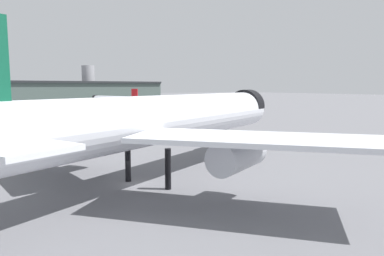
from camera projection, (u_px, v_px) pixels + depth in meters
ground at (134, 183)px, 41.07m from camera, size 900.00×900.00×0.00m
airliner_near_gate at (159, 121)px, 41.30m from camera, size 54.91×48.89×16.27m
airliner_far_taxiway at (116, 100)px, 179.41m from camera, size 33.33×37.22×9.83m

